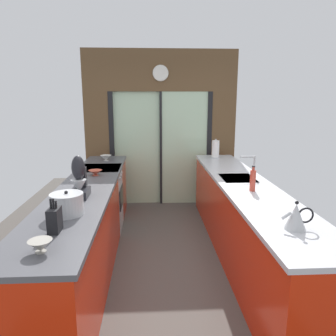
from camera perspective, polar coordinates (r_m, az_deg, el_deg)
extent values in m
cube|color=#4C4742|center=(4.27, -0.39, -13.97)|extent=(5.04, 7.60, 0.02)
cube|color=brown|center=(5.65, -1.36, 17.05)|extent=(2.64, 0.08, 0.70)
cube|color=#B2D1AD|center=(5.72, -5.52, 3.38)|extent=(0.80, 0.02, 2.00)
cube|color=#B2D1AD|center=(5.71, 2.94, 3.40)|extent=(0.80, 0.02, 2.00)
cube|color=black|center=(5.73, -9.93, 3.27)|extent=(0.08, 0.10, 2.00)
cube|color=black|center=(5.79, 7.26, 3.44)|extent=(0.08, 0.10, 2.00)
cube|color=black|center=(5.70, -1.29, 3.40)|extent=(0.04, 0.10, 2.00)
cube|color=brown|center=(5.77, -12.40, 3.22)|extent=(0.42, 0.08, 2.00)
cube|color=brown|center=(5.84, 9.68, 3.44)|extent=(0.42, 0.08, 2.00)
cylinder|color=white|center=(5.59, -1.34, 16.59)|extent=(0.25, 0.03, 0.25)
torus|color=beige|center=(5.59, -1.34, 16.59)|extent=(0.27, 0.02, 0.27)
cube|color=red|center=(3.32, -15.96, -13.91)|extent=(0.58, 2.55, 0.88)
cube|color=red|center=(5.35, -10.88, -3.56)|extent=(0.58, 0.65, 0.88)
cube|color=#4C4C51|center=(3.73, -14.31, -3.32)|extent=(0.62, 3.80, 0.04)
cube|color=red|center=(3.96, 13.26, -9.35)|extent=(0.58, 3.80, 0.88)
cube|color=#BCBCC1|center=(3.82, 13.60, -2.92)|extent=(0.62, 3.80, 0.04)
cube|color=#B7BABC|center=(4.05, 12.32, -2.08)|extent=(0.40, 0.48, 0.05)
cylinder|color=#B7BABC|center=(4.07, 15.14, 0.21)|extent=(0.02, 0.02, 0.28)
cylinder|color=#B7BABC|center=(4.02, 14.02, 1.98)|extent=(0.18, 0.02, 0.02)
cube|color=#B7BABC|center=(4.76, -11.86, -5.60)|extent=(0.58, 0.60, 0.88)
cube|color=black|center=(4.71, -8.32, -5.14)|extent=(0.01, 0.48, 0.28)
cube|color=black|center=(4.64, -12.11, -0.12)|extent=(0.58, 0.60, 0.03)
cylinder|color=#B7BABC|center=(4.45, -8.58, -1.89)|extent=(0.02, 0.04, 0.04)
cylinder|color=#B7BABC|center=(4.62, -8.38, -1.35)|extent=(0.02, 0.04, 0.04)
cylinder|color=#B7BABC|center=(4.80, -8.19, -0.84)|extent=(0.02, 0.04, 0.04)
cylinder|color=gray|center=(2.25, -21.75, -13.70)|extent=(0.07, 0.07, 0.01)
cone|color=gray|center=(2.24, -21.84, -12.75)|extent=(0.15, 0.15, 0.07)
cylinder|color=#BC4C38|center=(4.17, -12.83, -1.25)|extent=(0.08, 0.08, 0.01)
cone|color=#BC4C38|center=(4.17, -12.85, -0.79)|extent=(0.17, 0.17, 0.06)
cylinder|color=silver|center=(5.15, -11.00, 1.36)|extent=(0.08, 0.08, 0.01)
cone|color=silver|center=(5.14, -11.02, 1.83)|extent=(0.18, 0.18, 0.08)
cube|color=black|center=(2.50, -19.60, -8.76)|extent=(0.08, 0.14, 0.18)
cylinder|color=black|center=(2.47, -20.20, -6.09)|extent=(0.02, 0.02, 0.08)
cylinder|color=black|center=(2.46, -19.80, -6.11)|extent=(0.02, 0.02, 0.08)
cylinder|color=black|center=(2.46, -19.38, -6.29)|extent=(0.02, 0.02, 0.07)
cube|color=black|center=(3.30, -15.45, -4.34)|extent=(0.17, 0.26, 0.08)
cube|color=black|center=(3.36, -15.23, -1.56)|extent=(0.10, 0.08, 0.20)
ellipsoid|color=black|center=(3.23, -15.74, 0.04)|extent=(0.13, 0.12, 0.24)
cone|color=#B7BABC|center=(3.25, -15.64, -3.13)|extent=(0.15, 0.15, 0.13)
cylinder|color=#B7BABC|center=(2.83, -17.59, -6.29)|extent=(0.27, 0.27, 0.17)
cylinder|color=#B7BABC|center=(2.80, -17.71, -4.49)|extent=(0.28, 0.28, 0.01)
sphere|color=black|center=(2.79, -17.73, -4.18)|extent=(0.03, 0.03, 0.03)
cone|color=#B7BABC|center=(2.58, 21.83, -8.08)|extent=(0.16, 0.16, 0.20)
sphere|color=black|center=(2.55, 22.03, -5.76)|extent=(0.03, 0.03, 0.03)
cylinder|color=#B7BABC|center=(2.55, 20.37, -7.99)|extent=(0.08, 0.02, 0.07)
torus|color=black|center=(2.61, 23.38, -7.76)|extent=(0.12, 0.01, 0.12)
cylinder|color=#B23D2D|center=(3.48, 14.89, -2.22)|extent=(0.06, 0.06, 0.22)
cylinder|color=#B23D2D|center=(3.45, 15.01, -0.11)|extent=(0.03, 0.03, 0.04)
cylinder|color=black|center=(3.45, 15.03, 0.29)|extent=(0.03, 0.03, 0.01)
cylinder|color=#B7BABC|center=(5.36, 8.43, 1.91)|extent=(0.14, 0.14, 0.01)
cylinder|color=white|center=(5.34, 8.48, 3.41)|extent=(0.12, 0.12, 0.27)
sphere|color=#B7BABC|center=(5.32, 8.53, 5.03)|extent=(0.03, 0.03, 0.03)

